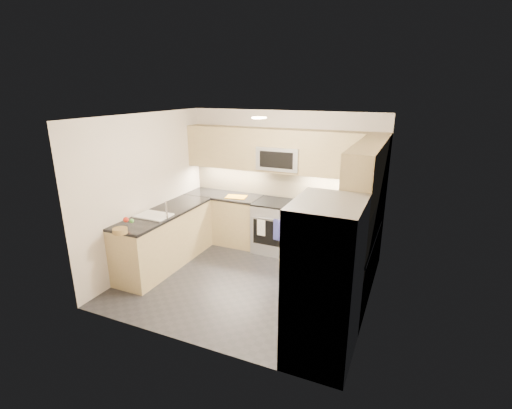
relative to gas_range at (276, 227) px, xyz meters
name	(u,v)px	position (x,y,z in m)	size (l,w,h in m)	color
floor	(247,281)	(0.00, -1.28, -0.46)	(3.60, 3.20, 0.00)	#26272C
ceiling	(246,116)	(0.00, -1.28, 2.04)	(3.60, 3.20, 0.02)	beige
wall_back	(283,181)	(0.00, 0.32, 0.79)	(3.60, 0.02, 2.50)	beige
wall_front	(183,245)	(0.00, -2.88, 0.79)	(3.60, 0.02, 2.50)	beige
wall_left	(147,191)	(-1.80, -1.28, 0.79)	(0.02, 3.20, 2.50)	beige
wall_right	(375,222)	(1.80, -1.28, 0.79)	(0.02, 3.20, 2.50)	beige
base_cab_back_left	(224,219)	(-1.09, 0.02, -0.01)	(1.42, 0.60, 0.90)	tan
base_cab_back_right	(337,236)	(1.09, 0.02, -0.01)	(1.42, 0.60, 0.90)	tan
base_cab_right	(348,269)	(1.50, -1.12, -0.01)	(0.60, 1.70, 0.90)	tan
base_cab_peninsula	(166,239)	(-1.50, -1.28, -0.01)	(0.60, 2.00, 0.90)	tan
countertop_back_left	(224,195)	(-1.09, 0.02, 0.47)	(1.42, 0.63, 0.04)	black
countertop_back_right	(338,210)	(1.09, 0.02, 0.47)	(1.42, 0.63, 0.04)	black
countertop_right	(351,238)	(1.50, -1.12, 0.47)	(0.63, 1.70, 0.04)	black
countertop_peninsula	(164,213)	(-1.50, -1.28, 0.47)	(0.63, 2.00, 0.04)	black
upper_cab_back	(281,151)	(0.00, 0.15, 1.37)	(3.60, 0.35, 0.75)	tan
upper_cab_right	(368,172)	(1.62, -1.00, 1.37)	(0.35, 1.95, 0.75)	tan
backsplash_back	(283,183)	(0.00, 0.32, 0.74)	(3.60, 0.01, 0.51)	tan
backsplash_right	(378,215)	(1.80, -0.82, 0.74)	(0.01, 2.30, 0.51)	tan
gas_range	(276,227)	(0.00, 0.00, 0.00)	(0.76, 0.65, 0.91)	#A7A9AF
range_cooktop	(277,203)	(0.00, 0.00, 0.46)	(0.76, 0.65, 0.03)	black
oven_door_glass	(270,233)	(0.00, -0.33, -0.01)	(0.62, 0.02, 0.45)	black
oven_handle	(269,219)	(0.00, -0.35, 0.26)	(0.02, 0.02, 0.60)	#B2B5BA
microwave	(280,158)	(0.00, 0.12, 1.24)	(0.76, 0.40, 0.40)	#ABAEB4
microwave_door	(276,160)	(0.00, -0.08, 1.24)	(0.60, 0.01, 0.28)	black
refrigerator	(324,282)	(1.45, -2.43, 0.45)	(0.70, 0.90, 1.80)	#A3A6AB
fridge_handle_left	(286,279)	(1.08, -2.61, 0.49)	(0.02, 0.02, 1.20)	#B2B5BA
fridge_handle_right	(296,265)	(1.08, -2.25, 0.49)	(0.02, 0.02, 1.20)	#B2B5BA
sink_basin	(154,220)	(-1.50, -1.53, 0.42)	(0.52, 0.38, 0.16)	white
faucet	(167,210)	(-1.24, -1.53, 0.62)	(0.03, 0.03, 0.28)	silver
utensil_bowl	(349,206)	(1.26, -0.01, 0.56)	(0.27, 0.27, 0.15)	#6BC554
cutting_board	(236,197)	(-0.79, -0.05, 0.49)	(0.37, 0.26, 0.01)	orange
fruit_basket	(120,231)	(-1.46, -2.29, 0.52)	(0.20, 0.20, 0.07)	#997B47
fruit_apple	(126,220)	(-1.55, -2.07, 0.60)	(0.08, 0.08, 0.08)	red
fruit_pear	(132,221)	(-1.43, -2.08, 0.60)	(0.07, 0.07, 0.07)	#54A346
dish_towel_check	(261,228)	(-0.15, -0.37, 0.10)	(0.15, 0.01, 0.29)	white
dish_towel_blue	(279,230)	(0.18, -0.37, 0.10)	(0.20, 0.02, 0.38)	navy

